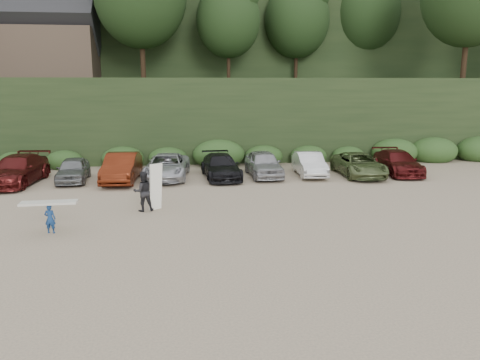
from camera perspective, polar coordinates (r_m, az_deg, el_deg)
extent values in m
plane|color=tan|center=(18.53, -3.61, -5.91)|extent=(120.00, 120.00, 0.00)
cube|color=black|center=(39.74, -5.46, 7.85)|extent=(80.00, 14.00, 6.00)
cube|color=black|center=(57.71, -6.00, 13.97)|extent=(90.00, 30.00, 16.00)
ellipsoid|color=black|center=(40.03, -5.69, 19.36)|extent=(66.00, 12.00, 10.00)
cube|color=#2B491E|center=(32.53, -6.02, 2.76)|extent=(46.20, 2.00, 1.20)
cube|color=brown|center=(43.17, -22.30, 14.00)|extent=(8.00, 6.00, 4.00)
imported|color=#4E1212|center=(29.30, -25.53, 1.11)|extent=(2.71, 5.73, 1.62)
imported|color=slate|center=(28.86, -19.67, 1.20)|extent=(1.94, 4.20, 1.39)
imported|color=#5B1E0D|center=(27.98, -14.22, 1.48)|extent=(1.96, 5.06, 1.65)
imported|color=#B1B2B8|center=(28.34, -8.91, 1.64)|extent=(2.86, 5.44, 1.46)
imported|color=black|center=(28.14, -2.36, 1.67)|extent=(2.41, 5.08, 1.43)
imported|color=#9E9EA2|center=(28.68, 2.89, 2.00)|extent=(2.05, 4.69, 1.57)
imported|color=silver|center=(29.29, 8.45, 1.94)|extent=(1.72, 4.41, 1.43)
imported|color=#59693D|center=(29.74, 14.27, 1.83)|extent=(2.39, 5.10, 1.41)
imported|color=#4E1212|center=(31.15, 18.66, 2.05)|extent=(2.32, 5.11, 1.45)
imported|color=navy|center=(19.18, -22.15, -4.41)|extent=(0.44, 0.31, 1.13)
cube|color=beige|center=(19.03, -22.29, -2.58)|extent=(2.09, 0.67, 0.08)
imported|color=black|center=(21.20, -11.72, -1.37)|extent=(1.02, 0.88, 1.80)
cube|color=white|center=(21.26, -10.25, -0.83)|extent=(0.66, 0.59, 2.12)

